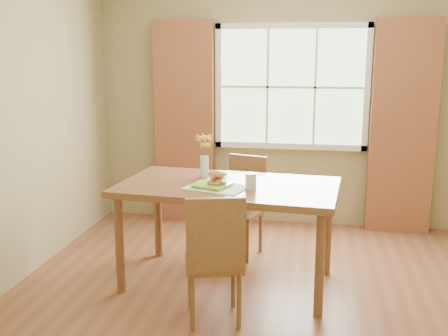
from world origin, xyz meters
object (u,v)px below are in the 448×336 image
Objects in this scene: dining_table at (228,194)px; flower_vase at (205,152)px; chair_near at (215,254)px; chair_far at (243,201)px; water_glass at (251,182)px; croissant_sandwich at (217,178)px.

flower_vase is (-0.23, 0.21, 0.30)m from dining_table.
chair_far is at bearing 74.10° from chair_near.
chair_near is at bearing -73.28° from chair_far.
water_glass is at bearing 56.77° from chair_near.
flower_vase reaches higher than water_glass.
chair_near is 2.59× the size of flower_vase.
flower_vase is (-0.26, -0.49, 0.55)m from chair_far.
dining_table is 10.65× the size of croissant_sandwich.
chair_far is 2.52× the size of flower_vase.
chair_near reaches higher than dining_table.
dining_table is at bearing 75.96° from chair_near.
croissant_sandwich is at bearing 82.89° from chair_near.
chair_near is at bearing -74.23° from flower_vase.
water_glass is at bearing -61.44° from chair_far.
dining_table is 0.44m from flower_vase.
chair_near is at bearing -82.99° from dining_table.
water_glass is 0.58m from flower_vase.
flower_vase is at bearing -101.12° from chair_far.
flower_vase is at bearing 141.14° from water_glass.
chair_near is 0.70m from water_glass.
chair_near is (0.02, -0.70, -0.23)m from dining_table.
croissant_sandwich is 1.32× the size of water_glass.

